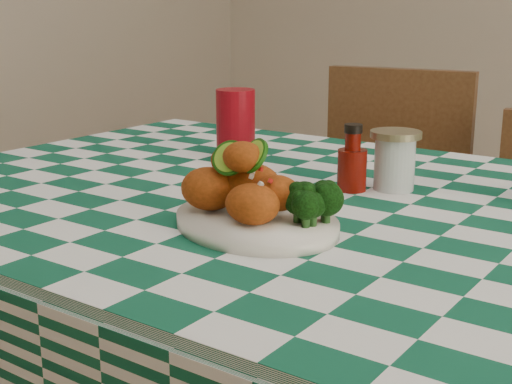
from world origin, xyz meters
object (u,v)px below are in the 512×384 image
Objects in this scene: ketchup_bottle at (352,158)px; wooden_chair_left at (372,243)px; fried_chicken_pile at (247,179)px; plate at (256,222)px; mason_jar at (395,160)px; red_tumbler at (236,123)px.

wooden_chair_left is at bearing 112.06° from ketchup_bottle.
ketchup_bottle is at bearing 84.46° from fried_chicken_pile.
plate is at bearing -92.22° from ketchup_bottle.
fried_chicken_pile is at bearing -104.60° from mason_jar.
fried_chicken_pile is at bearing -51.22° from red_tumbler.
ketchup_bottle is 0.13× the size of wooden_chair_left.
red_tumbler is (-0.33, 0.39, 0.06)m from plate.
red_tumbler is 0.40m from mason_jar.
red_tumbler is 1.23× the size of ketchup_bottle.
wooden_chair_left is (-0.25, 0.62, -0.38)m from ketchup_bottle.
mason_jar is (0.07, 0.33, 0.04)m from plate.
red_tumbler reaches higher than mason_jar.
wooden_chair_left is (-0.24, 0.89, -0.33)m from plate.
mason_jar is (0.06, 0.05, -0.01)m from ketchup_bottle.
wooden_chair_left is (0.09, 0.50, -0.39)m from red_tumbler.
fried_chicken_pile is 0.28m from ketchup_bottle.
plate is 0.28m from ketchup_bottle.
ketchup_bottle reaches higher than mason_jar.
ketchup_bottle is 1.12× the size of mason_jar.
fried_chicken_pile is at bearing -83.14° from wooden_chair_left.
ketchup_bottle is (0.01, 0.28, 0.05)m from plate.
plate is 2.35× the size of ketchup_bottle.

